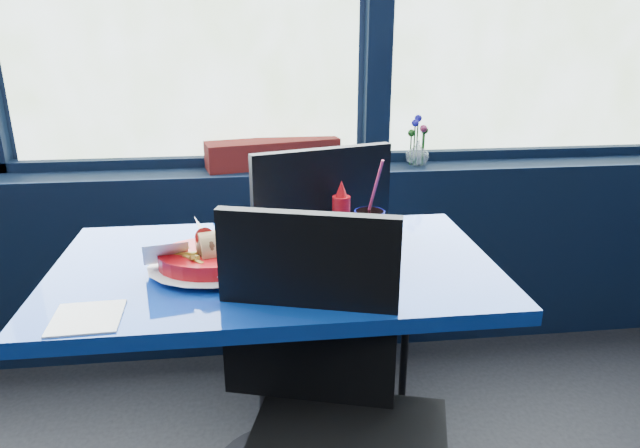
{
  "coord_description": "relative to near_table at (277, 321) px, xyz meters",
  "views": [
    {
      "loc": [
        0.25,
        0.56,
        1.38
      ],
      "look_at": [
        0.42,
        1.98,
        0.86
      ],
      "focal_mm": 32.0,
      "sensor_mm": 36.0,
      "label": 1
    }
  ],
  "objects": [
    {
      "name": "chair_near_front",
      "position": [
        0.1,
        -0.38,
        -0.01
      ],
      "size": [
        0.55,
        0.55,
        0.98
      ],
      "rotation": [
        0.0,
        0.0,
        -0.28
      ],
      "color": "black",
      "rests_on": "ground"
    },
    {
      "name": "planter_box",
      "position": [
        0.04,
        0.9,
        0.29
      ],
      "size": [
        0.57,
        0.25,
        0.11
      ],
      "primitive_type": "cube",
      "rotation": [
        0.0,
        0.0,
        0.21
      ],
      "color": "maroon",
      "rests_on": "window_sill"
    },
    {
      "name": "flower_vase",
      "position": [
        0.64,
        0.85,
        0.3
      ],
      "size": [
        0.11,
        0.11,
        0.21
      ],
      "rotation": [
        0.0,
        0.0,
        0.1
      ],
      "color": "silver",
      "rests_on": "window_sill"
    },
    {
      "name": "near_table",
      "position": [
        0.0,
        0.0,
        0.0
      ],
      "size": [
        1.2,
        0.7,
        0.75
      ],
      "color": "black",
      "rests_on": "ground"
    },
    {
      "name": "window_sill",
      "position": [
        -0.3,
        0.87,
        -0.17
      ],
      "size": [
        5.0,
        0.26,
        0.8
      ],
      "primitive_type": "cube",
      "color": "black",
      "rests_on": "ground"
    },
    {
      "name": "soda_cup",
      "position": [
        0.26,
        0.01,
        0.25
      ],
      "size": [
        0.08,
        0.08,
        0.29
      ],
      "rotation": [
        0.0,
        0.0,
        -0.02
      ],
      "color": "navy",
      "rests_on": "near_table"
    },
    {
      "name": "ketchup_bottle",
      "position": [
        0.2,
        0.11,
        0.27
      ],
      "size": [
        0.05,
        0.05,
        0.2
      ],
      "color": "red",
      "rests_on": "near_table"
    },
    {
      "name": "napkin",
      "position": [
        -0.43,
        -0.26,
        0.18
      ],
      "size": [
        0.16,
        0.16,
        0.0
      ],
      "primitive_type": "cube",
      "rotation": [
        0.0,
        0.0,
        0.04
      ],
      "color": "white",
      "rests_on": "near_table"
    },
    {
      "name": "food_basket",
      "position": [
        -0.15,
        -0.03,
        0.22
      ],
      "size": [
        0.34,
        0.34,
        0.12
      ],
      "rotation": [
        0.0,
        0.0,
        -0.15
      ],
      "color": "red",
      "rests_on": "near_table"
    },
    {
      "name": "chair_near_back",
      "position": [
        0.19,
        0.31,
        0.02
      ],
      "size": [
        0.57,
        0.57,
        1.02
      ],
      "rotation": [
        0.0,
        0.0,
        3.41
      ],
      "color": "black",
      "rests_on": "ground"
    }
  ]
}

